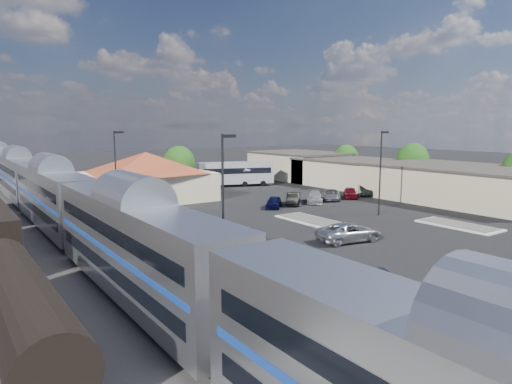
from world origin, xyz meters
TOP-DOWN VIEW (x-y plane):
  - ground at (0.00, 0.00)m, footprint 280.00×280.00m
  - railbed at (-21.00, 8.00)m, footprint 16.00×100.00m
  - platform at (-12.00, 6.00)m, footprint 5.50×92.00m
  - passenger_train at (-18.00, 12.69)m, footprint 3.00×104.00m
  - station_depot at (-4.56, 24.00)m, footprint 18.35×12.24m
  - buildings_east at (28.00, 14.28)m, footprint 14.40×51.40m
  - traffic_island_south at (4.00, 2.00)m, footprint 3.30×7.50m
  - traffic_island_north at (14.00, -8.00)m, footprint 3.30×7.50m
  - lamp_plat_s at (-10.90, -6.00)m, footprint 1.08×0.25m
  - lamp_plat_n at (-10.90, 16.00)m, footprint 1.08×0.25m
  - lamp_lot at (12.10, 0.00)m, footprint 1.08×0.25m
  - tree_east_b at (34.00, 12.00)m, footprint 4.94×4.94m
  - tree_east_c at (34.00, 26.00)m, footprint 4.41×4.41m
  - tree_depot at (3.00, 30.00)m, footprint 4.71×4.71m
  - pickup_truck at (-8.50, -15.79)m, footprint 5.62×3.99m
  - suv at (1.15, -6.00)m, footprint 5.98×3.58m
  - coach_bus at (12.32, 29.01)m, footprint 12.10×6.46m
  - person_a at (-12.43, -2.41)m, footprint 0.54×0.69m
  - person_b at (-12.57, 0.44)m, footprint 0.90×1.04m
  - parked_car_a at (5.58, 10.14)m, footprint 3.90×3.88m
  - parked_car_b at (8.78, 10.44)m, footprint 4.14×4.26m
  - parked_car_c at (11.98, 10.14)m, footprint 4.56×4.84m
  - parked_car_d at (15.18, 10.44)m, footprint 4.98×5.03m
  - parked_car_e at (18.38, 10.14)m, footprint 4.04×4.18m
  - parked_car_f at (21.58, 10.44)m, footprint 4.09×4.34m

SIDE VIEW (x-z plane):
  - ground at x=0.00m, z-range 0.00..0.00m
  - railbed at x=-21.00m, z-range 0.00..0.12m
  - platform at x=-12.00m, z-range 0.00..0.18m
  - traffic_island_south at x=4.00m, z-range 0.00..0.21m
  - traffic_island_north at x=14.00m, z-range 0.00..0.21m
  - parked_car_a at x=5.58m, z-range 0.00..1.34m
  - parked_car_d at x=15.18m, z-range 0.00..1.35m
  - parked_car_c at x=11.98m, z-range 0.00..1.38m
  - parked_car_e at x=18.38m, z-range 0.00..1.41m
  - parked_car_b at x=8.78m, z-range 0.00..1.45m
  - parked_car_f at x=21.58m, z-range 0.00..1.46m
  - suv at x=1.15m, z-range 0.00..1.56m
  - pickup_truck at x=-8.50m, z-range -0.05..1.79m
  - person_a at x=-12.43m, z-range 0.18..1.83m
  - person_b at x=-12.57m, z-range 0.18..2.02m
  - coach_bus at x=12.32m, z-range 0.29..4.12m
  - buildings_east at x=28.00m, z-range -0.13..4.67m
  - passenger_train at x=-18.00m, z-range 0.09..5.64m
  - station_depot at x=-4.56m, z-range 0.03..6.23m
  - tree_east_c at x=34.00m, z-range 0.66..6.87m
  - tree_depot at x=3.00m, z-range 0.71..7.34m
  - tree_east_b at x=34.00m, z-range 0.74..7.70m
  - lamp_plat_s at x=-10.90m, z-range 0.84..9.84m
  - lamp_plat_n at x=-10.90m, z-range 0.84..9.84m
  - lamp_lot at x=12.10m, z-range 0.84..9.84m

